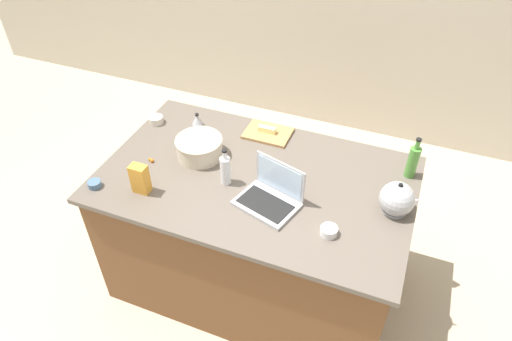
{
  "coord_description": "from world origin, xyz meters",
  "views": [
    {
      "loc": [
        0.71,
        -1.79,
        2.59
      ],
      "look_at": [
        0.0,
        0.0,
        0.95
      ],
      "focal_mm": 32.29,
      "sensor_mm": 36.0,
      "label": 1
    }
  ],
  "objects": [
    {
      "name": "butter_stick_left",
      "position": [
        -0.09,
        0.41,
        0.94
      ],
      "size": [
        0.11,
        0.04,
        0.04
      ],
      "primitive_type": "cube",
      "rotation": [
        0.0,
        0.0,
        0.02
      ],
      "color": "#F4E58C",
      "rests_on": "cutting_board"
    },
    {
      "name": "kitchen_timer",
      "position": [
        -0.54,
        0.35,
        0.94
      ],
      "size": [
        0.07,
        0.07,
        0.08
      ],
      "color": "#B2B2B7",
      "rests_on": "island_counter"
    },
    {
      "name": "ramekin_small",
      "position": [
        0.48,
        -0.26,
        0.92
      ],
      "size": [
        0.09,
        0.09,
        0.04
      ],
      "primitive_type": "cylinder",
      "color": "white",
      "rests_on": "island_counter"
    },
    {
      "name": "ramekin_medium",
      "position": [
        -0.79,
        -0.39,
        0.92
      ],
      "size": [
        0.07,
        0.07,
        0.04
      ],
      "primitive_type": "cylinder",
      "color": "slate",
      "rests_on": "island_counter"
    },
    {
      "name": "bottle_olive",
      "position": [
        0.79,
        0.33,
        1.0
      ],
      "size": [
        0.06,
        0.06,
        0.25
      ],
      "color": "#4C8C38",
      "rests_on": "island_counter"
    },
    {
      "name": "bottle_vinegar",
      "position": [
        -0.14,
        -0.1,
        0.99
      ],
      "size": [
        0.06,
        0.06,
        0.23
      ],
      "color": "white",
      "rests_on": "island_counter"
    },
    {
      "name": "ground_plane",
      "position": [
        0.0,
        0.0,
        0.0
      ],
      "size": [
        12.0,
        12.0,
        0.0
      ],
      "primitive_type": "plane",
      "color": "#B7A88E"
    },
    {
      "name": "candy_3",
      "position": [
        -0.61,
        -0.1,
        0.91
      ],
      "size": [
        0.02,
        0.02,
        0.02
      ],
      "primitive_type": "sphere",
      "color": "orange",
      "rests_on": "island_counter"
    },
    {
      "name": "kettle",
      "position": [
        0.76,
        0.02,
        0.98
      ],
      "size": [
        0.21,
        0.18,
        0.2
      ],
      "color": "#ADADB2",
      "rests_on": "island_counter"
    },
    {
      "name": "candy_bag",
      "position": [
        -0.53,
        -0.33,
        0.99
      ],
      "size": [
        0.09,
        0.06,
        0.17
      ],
      "primitive_type": "cube",
      "color": "gold",
      "rests_on": "island_counter"
    },
    {
      "name": "laptop",
      "position": [
        0.14,
        -0.15,
        0.95
      ],
      "size": [
        0.36,
        0.31,
        0.22
      ],
      "color": "#B7B7BC",
      "rests_on": "island_counter"
    },
    {
      "name": "candy_0",
      "position": [
        -0.63,
        -0.09,
        0.91
      ],
      "size": [
        0.02,
        0.02,
        0.02
      ],
      "primitive_type": "sphere",
      "color": "orange",
      "rests_on": "island_counter"
    },
    {
      "name": "ramekin_wide",
      "position": [
        -0.79,
        0.26,
        0.92
      ],
      "size": [
        0.09,
        0.09,
        0.05
      ],
      "primitive_type": "cylinder",
      "color": "beige",
      "rests_on": "island_counter"
    },
    {
      "name": "cutting_board",
      "position": [
        -0.08,
        0.41,
        0.91
      ],
      "size": [
        0.28,
        0.21,
        0.02
      ],
      "primitive_type": "cube",
      "color": "#AD7F4C",
      "rests_on": "island_counter"
    },
    {
      "name": "mixing_bowl_large",
      "position": [
        -0.38,
        0.06,
        0.96
      ],
      "size": [
        0.28,
        0.28,
        0.12
      ],
      "color": "beige",
      "rests_on": "island_counter"
    },
    {
      "name": "candy_1",
      "position": [
        -0.42,
        0.3,
        0.91
      ],
      "size": [
        0.02,
        0.02,
        0.02
      ],
      "primitive_type": "sphere",
      "color": "blue",
      "rests_on": "island_counter"
    },
    {
      "name": "island_counter",
      "position": [
        0.0,
        0.0,
        0.45
      ],
      "size": [
        1.73,
        1.07,
        0.9
      ],
      "color": "brown",
      "rests_on": "ground"
    }
  ]
}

